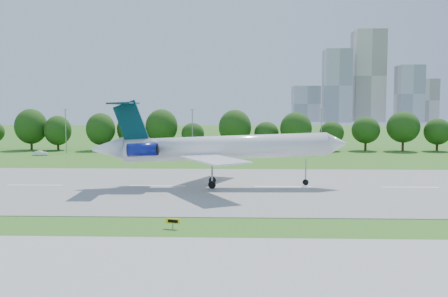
% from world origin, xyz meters
% --- Properties ---
extents(ground, '(600.00, 600.00, 0.00)m').
position_xyz_m(ground, '(0.00, 0.00, 0.00)').
color(ground, '#32671B').
rests_on(ground, ground).
extents(runway, '(400.00, 45.00, 0.08)m').
position_xyz_m(runway, '(0.00, 25.00, 0.04)').
color(runway, gray).
rests_on(runway, ground).
extents(taxiway, '(400.00, 23.00, 0.08)m').
position_xyz_m(taxiway, '(0.00, -18.00, 0.04)').
color(taxiway, '#ADADA8').
rests_on(taxiway, ground).
extents(tree_line, '(288.40, 8.40, 10.40)m').
position_xyz_m(tree_line, '(0.00, 92.00, 6.19)').
color(tree_line, '#382314').
rests_on(tree_line, ground).
extents(light_poles, '(175.90, 0.25, 12.19)m').
position_xyz_m(light_poles, '(-2.50, 82.00, 6.34)').
color(light_poles, gray).
rests_on(light_poles, ground).
extents(skyline, '(127.00, 52.00, 80.00)m').
position_xyz_m(skyline, '(100.16, 390.61, 30.46)').
color(skyline, '#B2B2B7').
rests_on(skyline, ground).
extents(airliner, '(40.70, 29.66, 13.71)m').
position_xyz_m(airliner, '(-11.10, 24.90, 6.38)').
color(airliner, white).
rests_on(airliner, ground).
extents(taxi_sign_centre, '(1.52, 0.62, 1.08)m').
position_xyz_m(taxi_sign_centre, '(-13.69, -2.77, 0.80)').
color(taxi_sign_centre, gray).
rests_on(taxi_sign_centre, ground).
extents(service_vehicle_a, '(3.99, 1.87, 1.26)m').
position_xyz_m(service_vehicle_a, '(-59.65, 75.48, 0.63)').
color(service_vehicle_a, white).
rests_on(service_vehicle_a, ground).
extents(service_vehicle_b, '(4.16, 2.37, 1.34)m').
position_xyz_m(service_vehicle_b, '(-37.90, 79.51, 0.67)').
color(service_vehicle_b, silver).
rests_on(service_vehicle_b, ground).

